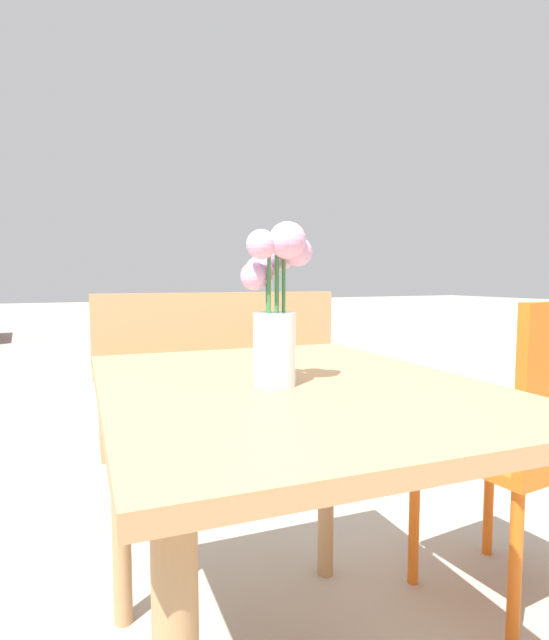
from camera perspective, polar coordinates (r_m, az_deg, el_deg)
The scene contains 4 objects.
table_front at distance 1.05m, azimuth 1.53°, elevation -12.51°, with size 0.79×1.00×0.73m.
flower_vase at distance 0.96m, azimuth 0.06°, elevation 1.79°, with size 0.14×0.14×0.31m.
cafe_chair at distance 1.56m, azimuth 27.15°, elevation -11.69°, with size 0.43×0.43×0.88m.
bench_near at distance 2.96m, azimuth -5.69°, elevation -4.57°, with size 1.50×0.45×0.85m.
Camera 1 is at (-0.45, -0.90, 0.94)m, focal length 28.00 mm.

